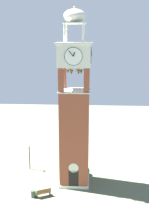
{
  "coord_description": "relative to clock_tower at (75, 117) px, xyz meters",
  "views": [
    {
      "loc": [
        1.94,
        -30.12,
        16.35
      ],
      "look_at": [
        0.0,
        0.0,
        8.54
      ],
      "focal_mm": 45.22,
      "sensor_mm": 36.0,
      "label": 1
    }
  ],
  "objects": [
    {
      "name": "lamp_post",
      "position": [
        -5.98,
        2.99,
        -5.55
      ],
      "size": [
        0.36,
        0.36,
        3.48
      ],
      "color": "black",
      "rests_on": "ground"
    },
    {
      "name": "shrub_near_entry",
      "position": [
        1.29,
        1.9,
        -7.47
      ],
      "size": [
        0.93,
        0.93,
        1.05
      ],
      "primitive_type": "ellipsoid",
      "color": "#336638",
      "rests_on": "ground"
    },
    {
      "name": "park_bench",
      "position": [
        -3.1,
        -3.45,
        -7.52
      ],
      "size": [
        1.63,
        1.11,
        0.95
      ],
      "color": "brown",
      "rests_on": "ground"
    },
    {
      "name": "clock_tower",
      "position": [
        0.0,
        0.0,
        0.0
      ],
      "size": [
        3.8,
        3.8,
        19.58
      ],
      "color": "brown",
      "rests_on": "ground"
    },
    {
      "name": "trash_bin",
      "position": [
        -4.18,
        -3.6,
        -7.6
      ],
      "size": [
        0.52,
        0.52,
        0.8
      ],
      "primitive_type": "cylinder",
      "color": "#38513D",
      "rests_on": "ground"
    },
    {
      "name": "ground",
      "position": [
        -0.0,
        0.0,
        -8.0
      ],
      "size": [
        80.0,
        80.0,
        0.0
      ],
      "primitive_type": "plane",
      "color": "#5B664C"
    }
  ]
}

